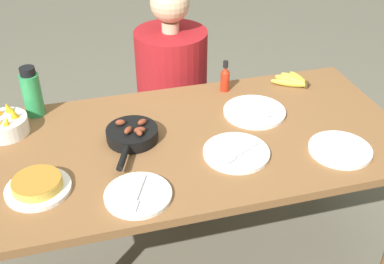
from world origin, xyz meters
name	(u,v)px	position (x,y,z in m)	size (l,w,h in m)	color
dining_table	(192,158)	(0.00, 0.00, 0.66)	(1.74, 0.86, 0.76)	brown
banana_bunch	(293,80)	(0.59, 0.32, 0.78)	(0.17, 0.17, 0.04)	gold
skillet	(132,135)	(-0.23, 0.05, 0.79)	(0.21, 0.33, 0.08)	black
frittata_plate_center	(38,186)	(-0.60, -0.17, 0.78)	(0.23, 0.23, 0.05)	white
empty_plate_near_front	(340,150)	(0.53, -0.24, 0.77)	(0.24, 0.24, 0.02)	white
empty_plate_far_left	(138,195)	(-0.27, -0.29, 0.77)	(0.23, 0.23, 0.02)	white
empty_plate_far_right	(254,112)	(0.31, 0.11, 0.77)	(0.27, 0.27, 0.02)	white
empty_plate_mid_edge	(236,153)	(0.14, -0.15, 0.77)	(0.26, 0.26, 0.02)	white
fruit_bowl_mango	(5,124)	(-0.72, 0.24, 0.80)	(0.18, 0.18, 0.12)	white
water_bottle	(32,93)	(-0.60, 0.36, 0.86)	(0.08, 0.08, 0.22)	#2D9351
hot_sauce_bottle	(225,78)	(0.25, 0.34, 0.82)	(0.04, 0.04, 0.15)	#B72814
person_figure	(173,110)	(0.08, 0.69, 0.48)	(0.41, 0.41, 1.18)	black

